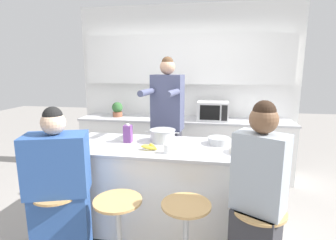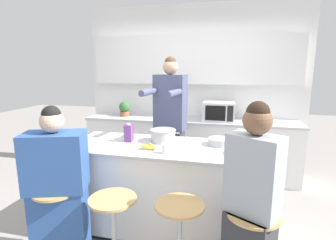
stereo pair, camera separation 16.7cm
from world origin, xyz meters
name	(u,v)px [view 2 (the right image)]	position (x,y,z in m)	size (l,w,h in m)	color
ground_plane	(166,228)	(0.00, 0.00, 0.00)	(16.00, 16.00, 0.00)	gray
wall_back	(193,78)	(0.00, 1.84, 1.54)	(3.59, 0.22, 2.70)	white
back_counter	(189,146)	(0.00, 1.56, 0.46)	(3.33, 0.59, 0.91)	white
kitchen_island	(166,188)	(0.00, 0.00, 0.47)	(2.02, 0.79, 0.93)	black
bar_stool_leftmost	(58,222)	(-0.81, -0.68, 0.38)	(0.39, 0.39, 0.69)	tan
bar_stool_center_left	(114,232)	(-0.27, -0.70, 0.38)	(0.39, 0.39, 0.69)	tan
bar_stool_center_right	(179,239)	(0.27, -0.67, 0.38)	(0.39, 0.39, 0.69)	tan
person_cooking	(170,132)	(-0.10, 0.62, 0.92)	(0.45, 0.63, 1.84)	#383842
person_wrapped_blanket	(58,192)	(-0.79, -0.67, 0.66)	(0.55, 0.42, 1.41)	#2D5193
person_seated_near	(251,211)	(0.79, -0.67, 0.69)	(0.42, 0.39, 1.49)	#333338
cooking_pot	(163,135)	(-0.07, 0.14, 1.00)	(0.36, 0.27, 0.13)	#B7BABC
fruit_bowl	(241,151)	(0.73, -0.10, 0.96)	(0.23, 0.23, 0.06)	silver
mixing_bowl_steel	(219,142)	(0.52, 0.15, 0.97)	(0.23, 0.23, 0.07)	#B7BABC
coffee_cup_near	(166,149)	(0.05, -0.23, 0.97)	(0.11, 0.07, 0.09)	white
banana_bunch	(148,146)	(-0.14, -0.15, 0.96)	(0.19, 0.13, 0.06)	yellow
juice_carton	(129,133)	(-0.43, 0.06, 1.02)	(0.08, 0.08, 0.20)	#7A428E
microwave	(219,111)	(0.45, 1.52, 1.06)	(0.47, 0.37, 0.29)	white
potted_plant	(124,109)	(-1.10, 1.56, 1.03)	(0.17, 0.17, 0.24)	#93563D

